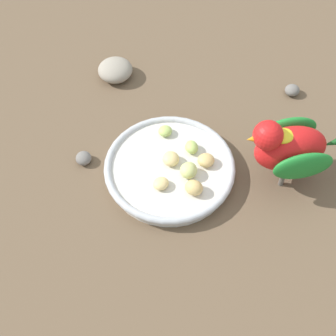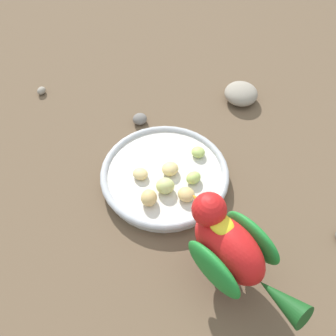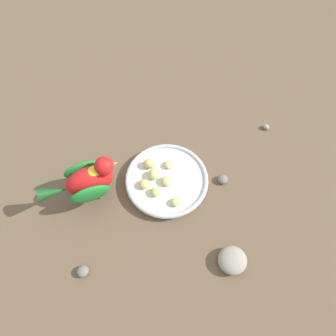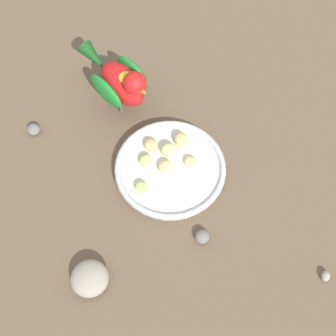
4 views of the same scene
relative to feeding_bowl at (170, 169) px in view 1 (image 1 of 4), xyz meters
The scene contains 13 objects.
ground_plane 0.04m from the feeding_bowl, 144.53° to the right, with size 4.00×4.00×0.00m, color brown.
feeding_bowl is the anchor object (origin of this frame).
apple_piece_0 0.02m from the feeding_bowl, 59.42° to the left, with size 0.03×0.03×0.02m, color #E5C67F.
apple_piece_1 0.07m from the feeding_bowl, 68.84° to the right, with size 0.03×0.03×0.02m, color tan.
apple_piece_2 0.04m from the feeding_bowl, 43.96° to the right, with size 0.03×0.03×0.03m, color #C6D17A.
apple_piece_3 0.08m from the feeding_bowl, 79.23° to the left, with size 0.03×0.02×0.02m, color #B2CC66.
apple_piece_4 0.06m from the feeding_bowl, 25.56° to the left, with size 0.03×0.02×0.02m, color #B2CC66.
apple_piece_5 0.05m from the feeding_bowl, 127.98° to the right, with size 0.03×0.03×0.02m, color #E5C67F.
apple_piece_6 0.07m from the feeding_bowl, 10.54° to the right, with size 0.03×0.03×0.02m, color tan.
parrot 0.22m from the feeding_bowl, 18.41° to the right, with size 0.22×0.11×0.15m.
rock_large 0.28m from the feeding_bowl, 97.45° to the left, with size 0.07×0.07×0.04m, color gray.
pebble_0 0.16m from the feeding_bowl, 153.38° to the left, with size 0.03×0.03×0.02m, color slate.
pebble_1 0.32m from the feeding_bowl, 21.75° to the left, with size 0.03×0.03×0.02m, color slate.
Camera 1 is at (-0.12, -0.46, 0.72)m, focal length 51.01 mm.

